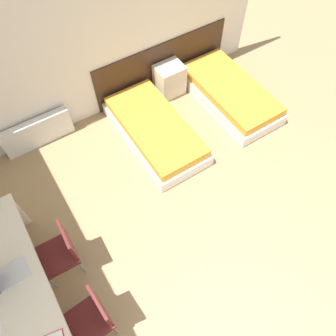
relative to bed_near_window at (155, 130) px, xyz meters
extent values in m
cube|color=silver|center=(-0.34, 1.00, 1.18)|extent=(5.69, 0.05, 2.70)
cube|color=#382316|center=(0.75, 0.96, 0.26)|extent=(2.51, 0.03, 0.86)
cube|color=silver|center=(0.00, 0.00, -0.07)|extent=(0.92, 1.86, 0.20)
cube|color=gold|center=(0.00, 0.00, 0.11)|extent=(0.84, 1.78, 0.15)
cube|color=silver|center=(1.50, 0.00, -0.07)|extent=(0.92, 1.86, 0.20)
cube|color=gold|center=(1.50, 0.00, 0.11)|extent=(0.84, 1.78, 0.15)
cube|color=beige|center=(0.75, 0.74, 0.11)|extent=(0.47, 0.38, 0.56)
cube|color=silver|center=(-1.57, 0.88, 0.08)|extent=(1.08, 0.12, 0.49)
cube|color=beige|center=(-2.43, -1.59, 0.57)|extent=(0.51, 2.56, 0.04)
cube|color=beige|center=(-2.43, -0.33, 0.19)|extent=(0.46, 0.04, 0.72)
cube|color=#511919|center=(-2.04, -1.17, 0.27)|extent=(0.45, 0.45, 0.05)
cube|color=#511919|center=(-1.84, -1.18, 0.50)|extent=(0.04, 0.39, 0.41)
cylinder|color=slate|center=(-2.23, -1.35, 0.04)|extent=(0.02, 0.02, 0.42)
cylinder|color=slate|center=(-2.22, -0.98, 0.04)|extent=(0.02, 0.02, 0.42)
cylinder|color=slate|center=(-1.86, -1.36, 0.04)|extent=(0.02, 0.02, 0.42)
cylinder|color=slate|center=(-1.85, -1.00, 0.04)|extent=(0.02, 0.02, 0.42)
cube|color=#511919|center=(-2.04, -2.01, 0.27)|extent=(0.46, 0.46, 0.05)
cube|color=#511919|center=(-1.84, -2.00, 0.50)|extent=(0.05, 0.39, 0.41)
cylinder|color=slate|center=(-2.23, -1.83, 0.04)|extent=(0.02, 0.02, 0.42)
cylinder|color=slate|center=(-1.84, -2.18, 0.04)|extent=(0.02, 0.02, 0.42)
cylinder|color=slate|center=(-1.87, -1.81, 0.04)|extent=(0.02, 0.02, 0.42)
cube|color=silver|center=(-2.45, -1.26, 0.60)|extent=(0.35, 0.25, 0.02)
camera|label=1|loc=(-1.59, -2.87, 4.00)|focal=35.00mm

